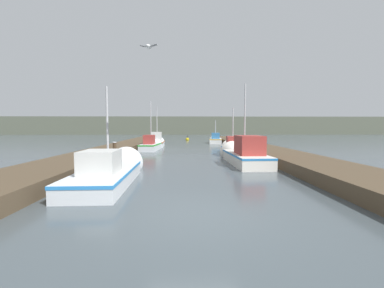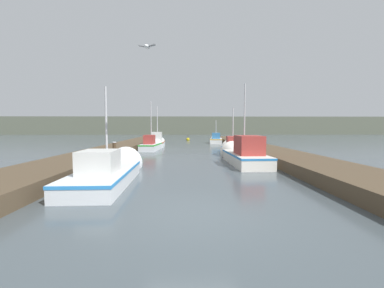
{
  "view_description": "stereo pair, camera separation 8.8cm",
  "coord_description": "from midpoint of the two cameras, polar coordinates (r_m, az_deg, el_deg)",
  "views": [
    {
      "loc": [
        -0.2,
        -5.99,
        2.12
      ],
      "look_at": [
        0.28,
        13.26,
        0.8
      ],
      "focal_mm": 24.0,
      "sensor_mm": 36.0,
      "label": 1
    },
    {
      "loc": [
        -0.11,
        -5.99,
        2.12
      ],
      "look_at": [
        0.28,
        13.26,
        0.8
      ],
      "focal_mm": 24.0,
      "sensor_mm": 36.0,
      "label": 2
    }
  ],
  "objects": [
    {
      "name": "fishing_boat_1",
      "position": [
        15.34,
        11.33,
        -2.21
      ],
      "size": [
        1.88,
        6.13,
        5.01
      ],
      "rotation": [
        0.0,
        0.0,
        0.03
      ],
      "color": "silver",
      "rests_on": "ground_plane"
    },
    {
      "name": "channel_buoy",
      "position": [
        39.2,
        -0.84,
        1.03
      ],
      "size": [
        0.52,
        0.52,
        1.02
      ],
      "color": "gold",
      "rests_on": "ground_plane"
    },
    {
      "name": "fishing_boat_2",
      "position": [
        20.14,
        9.08,
        -0.99
      ],
      "size": [
        1.84,
        5.66,
        3.96
      ],
      "rotation": [
        0.0,
        0.0,
        -0.07
      ],
      "color": "silver",
      "rests_on": "ground_plane"
    },
    {
      "name": "mooring_piling_1",
      "position": [
        14.01,
        -19.56,
        -3.02
      ],
      "size": [
        0.25,
        0.25,
        0.96
      ],
      "color": "#473523",
      "rests_on": "ground_plane"
    },
    {
      "name": "fishing_boat_0",
      "position": [
        10.79,
        -17.21,
        -5.59
      ],
      "size": [
        1.92,
        6.24,
        4.16
      ],
      "rotation": [
        0.0,
        0.0,
        0.03
      ],
      "color": "silver",
      "rests_on": "ground_plane"
    },
    {
      "name": "fishing_boat_5",
      "position": [
        33.17,
        5.4,
        0.98
      ],
      "size": [
        1.9,
        4.73,
        3.3
      ],
      "rotation": [
        0.0,
        0.0,
        -0.1
      ],
      "color": "silver",
      "rests_on": "ground_plane"
    },
    {
      "name": "mooring_piling_0",
      "position": [
        15.59,
        -16.69,
        -1.78
      ],
      "size": [
        0.23,
        0.23,
        1.23
      ],
      "color": "#473523",
      "rests_on": "ground_plane"
    },
    {
      "name": "distant_shore_ridge",
      "position": [
        74.04,
        -1.04,
        4.09
      ],
      "size": [
        120.0,
        16.0,
        4.68
      ],
      "color": "#565B4C",
      "rests_on": "ground_plane"
    },
    {
      "name": "dock_left",
      "position": [
        22.79,
        -15.64,
        -0.91
      ],
      "size": [
        2.86,
        40.0,
        0.53
      ],
      "color": "#4C3D2B",
      "rests_on": "ground_plane"
    },
    {
      "name": "mooring_piling_2",
      "position": [
        31.66,
        -8.69,
        1.13
      ],
      "size": [
        0.24,
        0.24,
        1.2
      ],
      "color": "#473523",
      "rests_on": "ground_plane"
    },
    {
      "name": "seagull_lead",
      "position": [
        8.46,
        -9.65,
        20.57
      ],
      "size": [
        0.56,
        0.31,
        0.12
      ],
      "rotation": [
        0.0,
        0.0,
        6.02
      ],
      "color": "white"
    },
    {
      "name": "fishing_boat_3",
      "position": [
        23.46,
        -8.86,
        -0.26
      ],
      "size": [
        1.64,
        4.46,
        4.66
      ],
      "rotation": [
        0.0,
        0.0,
        -0.08
      ],
      "color": "silver",
      "rests_on": "ground_plane"
    },
    {
      "name": "ground_plane",
      "position": [
        6.36,
        0.31,
        -15.59
      ],
      "size": [
        200.0,
        200.0,
        0.0
      ],
      "color": "#424C51"
    },
    {
      "name": "dock_right",
      "position": [
        22.87,
        14.08,
        -0.86
      ],
      "size": [
        2.86,
        40.0,
        0.53
      ],
      "color": "#4C3D2B",
      "rests_on": "ground_plane"
    },
    {
      "name": "fishing_boat_4",
      "position": [
        27.74,
        -7.55,
        0.46
      ],
      "size": [
        1.6,
        4.63,
        4.63
      ],
      "rotation": [
        0.0,
        0.0,
        0.04
      ],
      "color": "silver",
      "rests_on": "ground_plane"
    }
  ]
}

